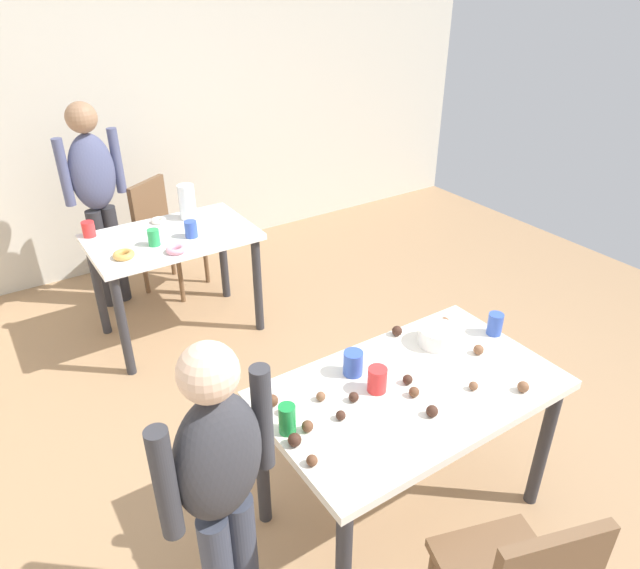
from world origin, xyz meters
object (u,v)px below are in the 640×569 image
(soda_can, at_px, (287,419))
(dining_table_far, at_px, (173,251))
(dining_table_near, at_px, (410,405))
(chair_far_table, at_px, (163,229))
(mixing_bowl, at_px, (438,336))
(pitcher_far, at_px, (187,202))
(person_girl_near, at_px, (222,486))
(person_adult_far, at_px, (96,190))

(soda_can, bearing_deg, dining_table_far, 81.85)
(dining_table_near, bearing_deg, chair_far_table, 92.70)
(mixing_bowl, distance_m, pitcher_far, 2.09)
(dining_table_far, distance_m, soda_can, 2.00)
(dining_table_far, bearing_deg, dining_table_near, -82.00)
(dining_table_far, distance_m, person_girl_near, 2.22)
(chair_far_table, bearing_deg, mixing_bowl, -80.32)
(chair_far_table, xyz_separation_m, person_girl_near, (-0.78, -2.81, 0.31))
(dining_table_far, xyz_separation_m, pitcher_far, (0.20, 0.19, 0.24))
(person_girl_near, relative_size, pitcher_far, 5.67)
(person_girl_near, bearing_deg, chair_far_table, 74.53)
(person_adult_far, bearing_deg, chair_far_table, 1.60)
(person_girl_near, height_order, person_adult_far, person_adult_far)
(chair_far_table, bearing_deg, person_girl_near, -105.47)
(mixing_bowl, bearing_deg, person_girl_near, -167.74)
(person_adult_far, bearing_deg, dining_table_near, -78.24)
(dining_table_far, height_order, mixing_bowl, mixing_bowl)
(dining_table_far, bearing_deg, pitcher_far, 43.40)
(pitcher_far, bearing_deg, chair_far_table, 95.21)
(person_girl_near, distance_m, mixing_bowl, 1.24)
(mixing_bowl, bearing_deg, dining_table_far, 107.64)
(person_adult_far, bearing_deg, person_girl_near, -96.97)
(person_girl_near, bearing_deg, pitcher_far, 70.46)
(dining_table_near, height_order, person_girl_near, person_girl_near)
(person_girl_near, height_order, soda_can, person_girl_near)
(person_adult_far, xyz_separation_m, mixing_bowl, (0.87, -2.53, -0.12))
(chair_far_table, relative_size, pitcher_far, 3.61)
(dining_table_near, height_order, chair_far_table, chair_far_table)
(dining_table_near, distance_m, chair_far_table, 2.73)
(dining_table_near, xyz_separation_m, soda_can, (-0.57, 0.06, 0.16))
(pitcher_far, bearing_deg, soda_can, -102.63)
(chair_far_table, xyz_separation_m, person_adult_far, (-0.44, -0.01, 0.41))
(dining_table_far, bearing_deg, person_girl_near, -106.26)
(dining_table_far, xyz_separation_m, mixing_bowl, (0.59, -1.86, 0.16))
(dining_table_far, height_order, person_girl_near, person_girl_near)
(chair_far_table, height_order, soda_can, soda_can)
(dining_table_far, relative_size, chair_far_table, 1.21)
(person_girl_near, bearing_deg, dining_table_far, 73.74)
(dining_table_far, distance_m, pitcher_far, 0.37)
(person_adult_far, bearing_deg, dining_table_far, -67.55)
(dining_table_far, bearing_deg, mixing_bowl, -72.36)
(dining_table_near, distance_m, person_adult_far, 2.78)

